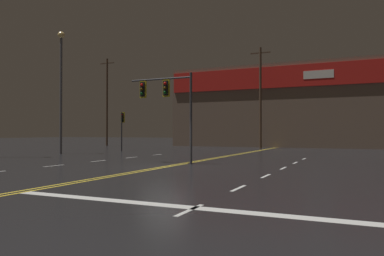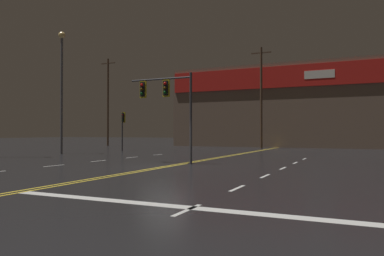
{
  "view_description": "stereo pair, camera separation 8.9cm",
  "coord_description": "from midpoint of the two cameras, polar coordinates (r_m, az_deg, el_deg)",
  "views": [
    {
      "loc": [
        9.06,
        -16.55,
        1.72
      ],
      "look_at": [
        0.0,
        3.34,
        2.0
      ],
      "focal_mm": 35.0,
      "sensor_mm": 36.0,
      "label": 1
    },
    {
      "loc": [
        9.14,
        -16.51,
        1.72
      ],
      "look_at": [
        0.0,
        3.34,
        2.0
      ],
      "focal_mm": 35.0,
      "sensor_mm": 36.0,
      "label": 2
    }
  ],
  "objects": [
    {
      "name": "building_backdrop",
      "position": [
        49.26,
        13.82,
        3.06
      ],
      "size": [
        26.92,
        10.23,
        9.89
      ],
      "color": "brown",
      "rests_on": "ground"
    },
    {
      "name": "traffic_signal_corner_northwest",
      "position": [
        35.84,
        -10.66,
        0.84
      ],
      "size": [
        0.42,
        0.36,
        3.67
      ],
      "color": "#38383D",
      "rests_on": "ground"
    },
    {
      "name": "road_markings",
      "position": [
        16.83,
        -3.88,
        -6.59
      ],
      "size": [
        16.53,
        60.0,
        0.01
      ],
      "color": "gold",
      "rests_on": "ground"
    },
    {
      "name": "ground_plane",
      "position": [
        18.95,
        -4.35,
        -5.94
      ],
      "size": [
        200.0,
        200.0,
        0.0
      ],
      "primitive_type": "plane",
      "color": "black"
    },
    {
      "name": "streetlight_near_right",
      "position": [
        32.76,
        -19.4,
        7.44
      ],
      "size": [
        0.56,
        0.56,
        10.03
      ],
      "color": "#59595E",
      "rests_on": "ground"
    },
    {
      "name": "traffic_signal_median",
      "position": [
        21.35,
        -4.25,
        4.92
      ],
      "size": [
        3.91,
        0.36,
        5.04
      ],
      "color": "#38383D",
      "rests_on": "ground"
    },
    {
      "name": "utility_pole_row",
      "position": [
        41.57,
        12.65,
        5.4
      ],
      "size": [
        46.48,
        0.26,
        12.85
      ],
      "color": "#4C3828",
      "rests_on": "ground"
    }
  ]
}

